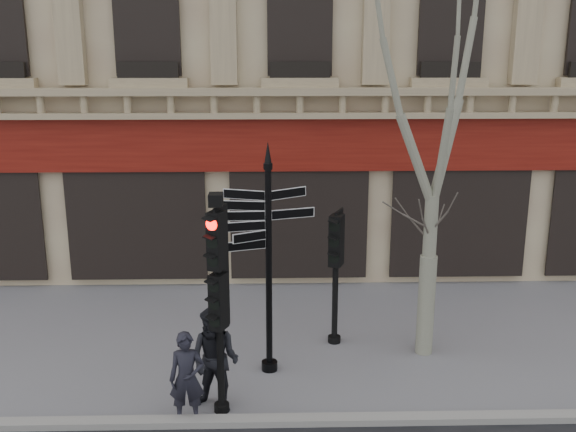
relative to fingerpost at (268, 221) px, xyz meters
name	(u,v)px	position (x,y,z in m)	size (l,w,h in m)	color
ground	(310,380)	(0.73, -0.41, -2.87)	(80.00, 80.00, 0.00)	slate
kerb	(315,420)	(0.73, -1.81, -2.81)	(80.00, 0.25, 0.12)	gray
fingerpost	(268,221)	(0.00, 0.00, 0.00)	(2.00, 2.00, 4.28)	black
traffic_signal_main	(218,278)	(-0.78, -1.40, -0.55)	(0.49, 0.43, 3.68)	black
traffic_signal_secondary	(336,254)	(1.32, 1.14, -0.99)	(0.54, 0.47, 2.69)	black
plane_tree	(440,71)	(3.03, 0.64, 2.55)	(2.91, 2.91, 7.72)	gray
pedestrian_a	(187,378)	(-1.29, -1.70, -2.11)	(0.56, 0.37, 1.53)	black
pedestrian_b	(215,360)	(-0.88, -1.33, -1.99)	(0.86, 0.67, 1.77)	black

